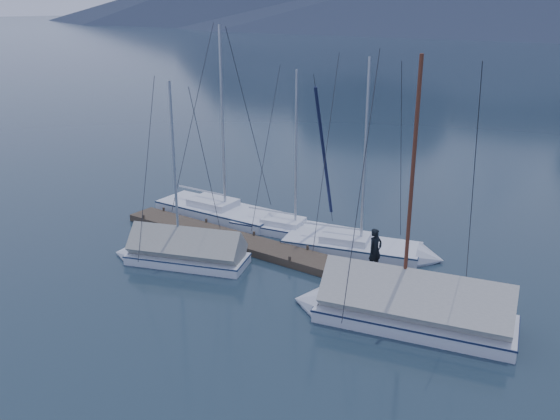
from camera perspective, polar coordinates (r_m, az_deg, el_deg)
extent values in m
plane|color=#14222E|center=(24.95, -2.67, -6.02)|extent=(1000.00, 1000.00, 0.00)
cube|color=#382D23|center=(26.34, 0.00, -4.17)|extent=(18.00, 1.50, 0.34)
cube|color=black|center=(30.03, -9.38, -1.87)|extent=(3.00, 1.30, 0.30)
cube|color=black|center=(26.43, 0.00, -4.61)|extent=(3.00, 1.30, 0.30)
cube|color=black|center=(23.80, 11.98, -7.89)|extent=(3.00, 1.30, 0.30)
cylinder|color=#382D23|center=(31.71, -11.13, -0.06)|extent=(0.12, 0.12, 0.35)
cylinder|color=#382D23|center=(30.83, -12.99, -0.76)|extent=(0.12, 0.12, 0.35)
cylinder|color=#382D23|center=(29.71, -7.10, -1.17)|extent=(0.12, 0.12, 0.35)
cylinder|color=#382D23|center=(28.77, -8.97, -1.96)|extent=(0.12, 0.12, 0.35)
cylinder|color=#382D23|center=(27.89, -2.52, -2.42)|extent=(0.12, 0.12, 0.35)
cylinder|color=#382D23|center=(26.88, -4.35, -3.31)|extent=(0.12, 0.12, 0.35)
cylinder|color=#382D23|center=(26.29, 2.67, -3.82)|extent=(0.12, 0.12, 0.35)
cylinder|color=#382D23|center=(25.22, 0.94, -4.84)|extent=(0.12, 0.12, 0.35)
cylinder|color=#382D23|center=(24.94, 8.49, -5.34)|extent=(0.12, 0.12, 0.35)
cylinder|color=#382D23|center=(23.81, 6.94, -6.50)|extent=(0.12, 0.12, 0.35)
cylinder|color=#382D23|center=(23.90, 14.94, -6.95)|extent=(0.12, 0.12, 0.35)
cylinder|color=#382D23|center=(22.72, 13.65, -8.27)|extent=(0.12, 0.12, 0.35)
cube|color=silver|center=(31.55, -5.93, -0.30)|extent=(6.98, 2.55, 0.76)
cube|color=silver|center=(31.66, -5.91, -0.89)|extent=(5.91, 1.48, 0.34)
cube|color=#182C4A|center=(31.44, -5.95, 0.25)|extent=(7.05, 2.57, 0.07)
cone|color=silver|center=(29.34, 0.12, -1.73)|extent=(1.34, 2.25, 2.21)
cube|color=silver|center=(31.58, -6.45, 0.75)|extent=(2.47, 1.70, 0.34)
cylinder|color=#B2B7BF|center=(29.97, -5.56, 8.54)|extent=(0.14, 0.14, 9.20)
cylinder|color=#B2B7BF|center=(31.92, -7.60, 1.89)|extent=(3.11, 0.22, 0.10)
cylinder|color=#26262B|center=(28.94, -2.86, 8.22)|extent=(0.15, 3.47, 9.21)
cube|color=white|center=(29.11, 0.81, -1.95)|extent=(5.82, 2.77, 0.61)
cube|color=white|center=(29.21, 0.81, -2.47)|extent=(4.85, 1.80, 0.28)
cube|color=#182649|center=(29.02, 0.82, -1.47)|extent=(5.88, 2.80, 0.06)
cone|color=white|center=(28.01, 6.79, -2.97)|extent=(1.31, 1.93, 1.79)
cube|color=white|center=(29.06, 0.32, -1.05)|extent=(2.15, 1.61, 0.28)
cylinder|color=#B2B7BF|center=(27.76, 1.55, 5.71)|extent=(0.11, 0.11, 7.45)
cylinder|color=#B2B7BF|center=(29.19, -0.83, -0.08)|extent=(2.49, 0.50, 0.08)
cylinder|color=#26262B|center=(27.23, 4.25, 5.40)|extent=(0.49, 2.78, 7.46)
cube|color=silver|center=(27.19, 6.92, -3.66)|extent=(6.43, 3.57, 0.67)
cube|color=silver|center=(27.31, 6.89, -4.25)|extent=(5.31, 2.45, 0.31)
cube|color=navy|center=(27.08, 6.94, -3.10)|extent=(6.50, 3.61, 0.06)
cone|color=silver|center=(26.70, 14.29, -4.58)|extent=(1.60, 2.18, 1.96)
cube|color=silver|center=(27.07, 6.33, -2.62)|extent=(2.44, 1.94, 0.31)
cylinder|color=#B2B7BF|center=(25.72, 8.20, 5.32)|extent=(0.12, 0.12, 8.15)
cylinder|color=#B2B7BF|center=(27.06, 4.90, -1.53)|extent=(2.68, 0.81, 0.09)
cylinder|color=#26262B|center=(25.47, 11.57, 4.99)|extent=(0.83, 2.98, 8.16)
cube|color=silver|center=(21.57, 12.76, -10.43)|extent=(7.12, 3.83, 0.72)
cube|color=silver|center=(21.73, 12.70, -11.19)|extent=(5.90, 2.55, 0.33)
cube|color=#162242|center=(21.42, 12.82, -9.72)|extent=(7.20, 3.86, 0.07)
cone|color=silver|center=(22.38, 2.88, -8.77)|extent=(1.68, 2.51, 2.30)
cylinder|color=#592819|center=(19.77, 12.52, 1.77)|extent=(0.13, 0.13, 8.73)
cylinder|color=#592819|center=(20.98, 15.92, -8.46)|extent=(2.99, 0.76, 0.10)
cylinder|color=#26262B|center=(20.11, 7.79, 2.35)|extent=(0.77, 3.33, 8.74)
cube|color=#AFADA3|center=(21.19, 12.92, -8.56)|extent=(6.80, 3.79, 2.44)
cube|color=white|center=(26.02, -8.86, -4.87)|extent=(5.48, 3.48, 0.61)
cube|color=white|center=(26.13, -8.83, -5.42)|extent=(4.47, 2.43, 0.28)
cube|color=#192B4B|center=(25.91, -8.89, -4.35)|extent=(5.54, 3.51, 0.06)
cone|color=white|center=(27.33, -14.62, -4.07)|extent=(1.55, 2.01, 1.77)
cylinder|color=#B2B7BF|center=(24.83, -10.11, 3.68)|extent=(0.11, 0.11, 7.38)
cylinder|color=#B2B7BF|center=(25.33, -7.06, -3.35)|extent=(2.22, 0.86, 0.08)
cylinder|color=#26262B|center=(25.40, -12.75, 3.86)|extent=(0.90, 2.46, 7.38)
cube|color=gray|center=(25.75, -8.94, -3.50)|extent=(5.25, 3.42, 1.88)
imported|color=black|center=(24.22, 9.15, -3.83)|extent=(0.62, 0.76, 1.81)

